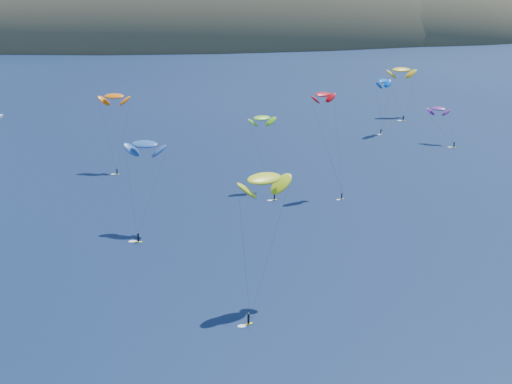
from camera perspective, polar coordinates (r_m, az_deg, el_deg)
The scene contains 9 objects.
island at distance 635.76m, azimuth -2.44°, elevation 11.61°, with size 730.00×300.00×210.00m.
kitesurfer_1 at distance 206.49m, azimuth -11.29°, elevation 7.52°, with size 9.29×10.73×23.25m.
kitesurfer_2 at distance 119.49m, azimuth 0.67°, elevation 1.07°, with size 11.12×14.41×24.64m.
kitesurfer_3 at distance 184.17m, azimuth 0.49°, elevation 5.92°, with size 7.69×14.27×20.55m.
kitesurfer_4 at distance 251.67m, azimuth 10.18°, elevation 8.74°, with size 8.80×8.34×20.49m.
kitesurfer_6 at distance 242.50m, azimuth 14.41°, elevation 6.47°, with size 8.04×12.13×13.28m.
kitesurfer_9 at distance 179.19m, azimuth 5.39°, elevation 7.76°, with size 8.38×10.05×27.41m.
kitesurfer_10 at distance 156.89m, azimuth -8.90°, elevation 3.78°, with size 9.96×13.68×21.44m.
kitesurfer_11 at distance 283.62m, azimuth 11.56°, elevation 9.56°, with size 11.30×13.40×20.88m.
Camera 1 is at (-34.66, -65.55, 55.88)m, focal length 50.00 mm.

